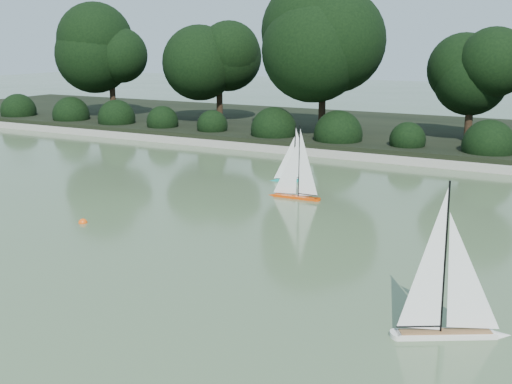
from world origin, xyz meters
TOP-DOWN VIEW (x-y plane):
  - ground at (0.00, 0.00)m, footprint 80.00×80.00m
  - pond_coping at (0.00, 9.00)m, footprint 40.00×0.35m
  - far_bank at (0.00, 13.00)m, footprint 40.00×8.00m
  - tree_line at (1.23, 11.44)m, footprint 26.31×3.93m
  - shrub_hedge at (0.00, 9.90)m, footprint 29.10×1.10m
  - sailboat_white_b at (3.01, 0.06)m, footprint 1.17×0.78m
  - sailboat_orange at (-0.97, 4.60)m, footprint 1.09×0.20m
  - sailboat_teal at (-1.64, 5.91)m, footprint 0.91×0.47m
  - race_buoy at (-3.29, 1.38)m, footprint 0.15×0.15m

SIDE VIEW (x-z plane):
  - ground at x=0.00m, z-range 0.00..0.00m
  - race_buoy at x=-3.29m, z-range -0.07..0.07m
  - pond_coping at x=0.00m, z-range 0.00..0.18m
  - far_bank at x=0.00m, z-range 0.00..0.30m
  - sailboat_teal at x=-1.64m, z-range -0.44..0.84m
  - sailboat_orange at x=-0.97m, z-range -0.51..0.98m
  - sailboat_white_b at x=3.01m, z-range -0.60..1.13m
  - shrub_hedge at x=0.00m, z-range -0.10..1.00m
  - tree_line at x=1.23m, z-range 0.45..4.83m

